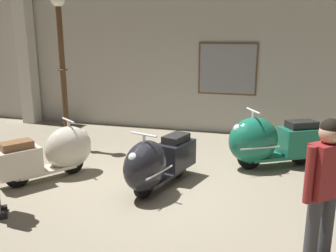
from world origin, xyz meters
name	(u,v)px	position (x,y,z in m)	size (l,w,h in m)	color
ground_plane	(158,193)	(0.00, 0.00, 0.00)	(60.00, 60.00, 0.00)	gray
showroom_back_wall	(197,57)	(-0.16, 3.81, 1.79)	(18.00, 0.63, 3.59)	#ADA89E
scooter_0	(54,153)	(-1.83, 0.14, 0.44)	(1.28, 1.54, 0.96)	black
scooter_1	(156,163)	(-0.06, 0.10, 0.44)	(0.91, 1.66, 0.97)	black
scooter_2	(268,141)	(1.57, 1.58, 0.49)	(1.78, 1.29, 1.07)	black
lamppost	(63,68)	(-2.44, 1.58, 1.68)	(0.28, 0.28, 3.11)	#472D19
visitor_0	(324,184)	(2.11, -1.25, 0.91)	(0.42, 0.40, 1.57)	black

